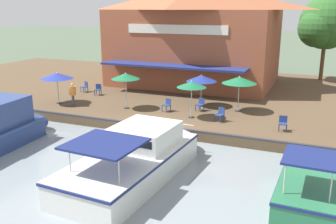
{
  "coord_description": "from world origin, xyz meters",
  "views": [
    {
      "loc": [
        18.62,
        8.48,
        7.22
      ],
      "look_at": [
        -1.0,
        0.31,
        1.3
      ],
      "focal_mm": 40.0,
      "sensor_mm": 36.0,
      "label": 1
    }
  ],
  "objects": [
    {
      "name": "quay_deck",
      "position": [
        -11.0,
        0.0,
        0.3
      ],
      "size": [
        22.0,
        56.0,
        0.6
      ],
      "primitive_type": "cube",
      "color": "brown",
      "rests_on": "ground"
    },
    {
      "name": "patio_umbrella_near_quay_edge",
      "position": [
        -3.1,
        -3.65,
        2.82
      ],
      "size": [
        1.91,
        1.91,
        2.46
      ],
      "color": "#B7B7B7",
      "rests_on": "quay_deck"
    },
    {
      "name": "ground_plane",
      "position": [
        0.0,
        0.0,
        0.0
      ],
      "size": [
        220.0,
        220.0,
        0.0
      ],
      "primitive_type": "plane",
      "color": "#4C5B47"
    },
    {
      "name": "cafe_chair_back_row_seat",
      "position": [
        -3.48,
        -0.79,
        1.08
      ],
      "size": [
        0.57,
        0.57,
        0.85
      ],
      "color": "navy",
      "rests_on": "quay_deck"
    },
    {
      "name": "patio_umbrella_by_entrance",
      "position": [
        -5.29,
        3.55,
        2.7
      ],
      "size": [
        2.25,
        2.25,
        2.36
      ],
      "color": "#B7B7B7",
      "rests_on": "quay_deck"
    },
    {
      "name": "patio_umbrella_back_row",
      "position": [
        -5.65,
        0.86,
        2.57
      ],
      "size": [
        2.11,
        2.11,
        2.23
      ],
      "color": "#B7B7B7",
      "rests_on": "quay_deck"
    },
    {
      "name": "cafe_chair_mid_patio",
      "position": [
        -5.89,
        -7.7,
        1.08
      ],
      "size": [
        0.53,
        0.53,
        0.85
      ],
      "color": "navy",
      "rests_on": "quay_deck"
    },
    {
      "name": "motorboat_outer_channel",
      "position": [
        4.66,
        1.35,
        0.85
      ],
      "size": [
        8.99,
        3.65,
        2.25
      ],
      "color": "silver",
      "rests_on": "river_water"
    },
    {
      "name": "patio_umbrella_far_corner",
      "position": [
        -2.69,
        1.17,
        2.71
      ],
      "size": [
        1.83,
        1.83,
        2.35
      ],
      "color": "#B7B7B7",
      "rests_on": "quay_deck"
    },
    {
      "name": "person_near_entrance",
      "position": [
        -2.25,
        -7.39,
        1.61
      ],
      "size": [
        0.46,
        0.46,
        1.62
      ],
      "color": "#4C4C56",
      "rests_on": "quay_deck"
    },
    {
      "name": "cafe_chair_facing_river",
      "position": [
        -2.58,
        3.06,
        1.08
      ],
      "size": [
        0.58,
        0.58,
        0.85
      ],
      "color": "navy",
      "rests_on": "quay_deck"
    },
    {
      "name": "cafe_chair_far_corner_seat",
      "position": [
        -6.37,
        -9.27,
        1.08
      ],
      "size": [
        0.58,
        0.58,
        0.85
      ],
      "color": "navy",
      "rests_on": "quay_deck"
    },
    {
      "name": "quay_edge_fender",
      "position": [
        -0.1,
        0.0,
        0.65
      ],
      "size": [
        0.2,
        50.4,
        0.1
      ],
      "primitive_type": "cube",
      "color": "#2D2D33",
      "rests_on": "quay_deck"
    },
    {
      "name": "waterfront_restaurant",
      "position": [
        -13.59,
        -2.3,
        5.01
      ],
      "size": [
        11.45,
        14.43,
        8.82
      ],
      "color": "brown",
      "rests_on": "quay_deck"
    },
    {
      "name": "patio_umbrella_mid_patio_left",
      "position": [
        -2.46,
        -8.81,
        2.6
      ],
      "size": [
        2.29,
        2.29,
        2.26
      ],
      "color": "#B7B7B7",
      "rests_on": "quay_deck"
    },
    {
      "name": "cafe_chair_beside_entrance",
      "position": [
        -2.18,
        6.75,
        1.08
      ],
      "size": [
        0.49,
        0.49,
        0.85
      ],
      "color": "navy",
      "rests_on": "quay_deck"
    },
    {
      "name": "cafe_chair_under_first_umbrella",
      "position": [
        -4.44,
        1.21,
        1.08
      ],
      "size": [
        0.56,
        0.56,
        0.85
      ],
      "color": "navy",
      "rests_on": "quay_deck"
    },
    {
      "name": "mooring_post",
      "position": [
        -0.35,
        -12.18,
        1.01
      ],
      "size": [
        0.22,
        0.22,
        0.81
      ],
      "color": "#473323",
      "rests_on": "quay_deck"
    },
    {
      "name": "motorboat_distant_upstream",
      "position": [
        3.92,
        8.47,
        0.61
      ],
      "size": [
        6.21,
        2.28,
        2.23
      ],
      "color": "#287047",
      "rests_on": "river_water"
    },
    {
      "name": "tree_downstream_bank",
      "position": [
        -19.42,
        8.19,
        5.78
      ],
      "size": [
        5.15,
        4.9,
        7.77
      ],
      "color": "brown",
      "rests_on": "quay_deck"
    }
  ]
}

